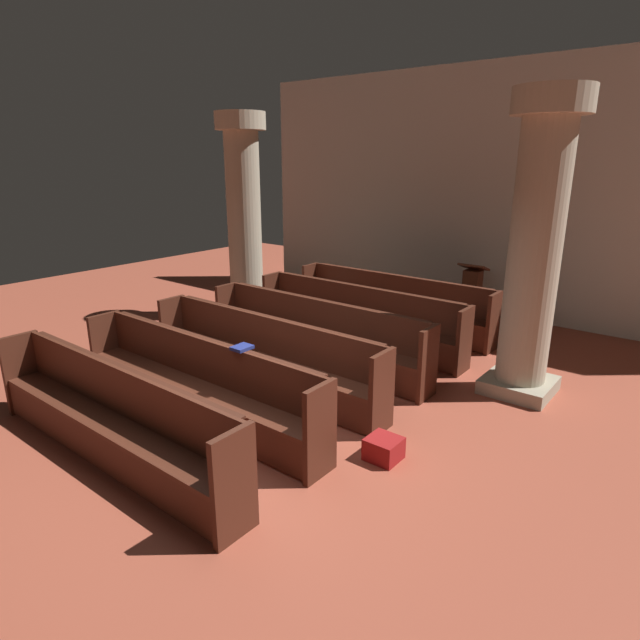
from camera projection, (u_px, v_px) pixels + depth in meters
The scene contains 13 objects.
ground_plane at pixel (256, 430), 5.82m from camera, with size 19.20×19.20×0.00m, color #9E4733.
back_wall at pixel (486, 193), 9.71m from camera, with size 10.00×0.16×4.50m, color beige.
pew_row_0 at pixel (392, 302), 9.11m from camera, with size 3.66×0.47×0.94m.
pew_row_1 at pixel (357, 316), 8.32m from camera, with size 3.66×0.46×0.94m.
pew_row_2 at pixel (315, 332), 7.52m from camera, with size 3.66×0.46×0.94m.
pew_row_3 at pixel (263, 353), 6.72m from camera, with size 3.66×0.47×0.94m.
pew_row_4 at pixel (196, 379), 5.93m from camera, with size 3.66×0.46×0.94m.
pew_row_5 at pixel (110, 414), 5.13m from camera, with size 3.66×0.47×0.94m.
pillar_aisle_side at pixel (535, 245), 6.23m from camera, with size 0.88×0.88×3.63m.
pillar_far_side at pixel (244, 215), 9.50m from camera, with size 0.88×0.88×3.63m.
lectern at pixel (471, 297), 9.57m from camera, with size 0.48×0.45×1.08m.
hymn_book at pixel (242, 348), 5.58m from camera, with size 0.17×0.21×0.04m, color navy.
kneeler_box_red at pixel (384, 449), 5.24m from camera, with size 0.32×0.31×0.23m, color maroon.
Camera 1 is at (3.79, -3.64, 2.89)m, focal length 29.60 mm.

